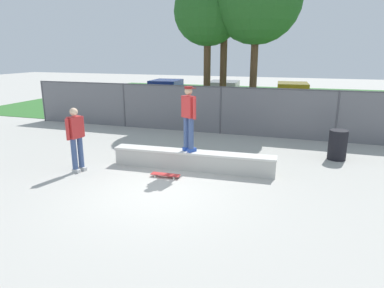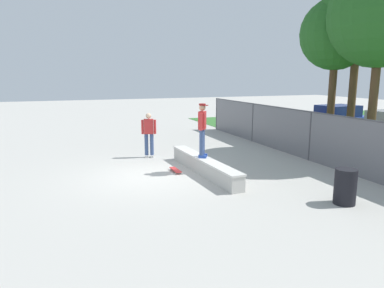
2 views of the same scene
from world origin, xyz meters
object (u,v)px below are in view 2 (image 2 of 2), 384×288
Objects in this scene: skateboarder at (202,128)px; concrete_ledge at (204,166)px; tree_near_left at (336,35)px; car_blue at (336,120)px; tree_near_right at (359,11)px; skateboard at (175,170)px; tree_mid at (381,15)px; bystander at (149,133)px; trash_bin at (345,187)px.

concrete_ledge is at bearing 7.71° from skateboarder.
concrete_ledge is 8.20m from tree_near_left.
car_blue is (-3.58, 3.63, -4.14)m from tree_near_left.
skateboarder is 0.25× the size of tree_near_right.
tree_mid is at bearing 81.06° from skateboard.
tree_near_right is at bearing 37.10° from tree_near_left.
car_blue is at bearing 116.25° from concrete_ledge.
concrete_ledge is 1.01m from skateboard.
skateboarder is 2.28× the size of skateboard.
concrete_ledge is at bearing -63.75° from car_blue.
tree_near_left is 1.20m from tree_near_right.
tree_near_left is at bearing -142.90° from tree_near_right.
skateboarder is 3.19m from bystander.
bystander is (-3.71, -7.80, -4.44)m from tree_mid.
tree_near_right is (0.65, 0.49, 0.89)m from tree_near_left.
tree_near_right is 7.92× the size of trash_bin.
tree_near_right is at bearing 164.13° from tree_mid.
car_blue is 4.59× the size of trash_bin.
skateboarder is at bearing -78.60° from tree_near_left.
skateboard is 0.44× the size of bystander.
tree_near_right is (-0.68, 7.07, 4.29)m from skateboarder.
concrete_ledge is at bearing 59.80° from skateboard.
trash_bin is at bearing -41.05° from car_blue.
concrete_ledge is at bearing -77.58° from tree_near_left.
bystander is at bearing -158.43° from skateboarder.
tree_mid is at bearing 127.74° from trash_bin.
skateboarder is at bearing -64.32° from car_blue.
skateboard is 9.30m from tree_mid.
concrete_ledge is 0.72× the size of tree_near_left.
tree_mid is 9.71m from bystander.
tree_near_right is 1.59m from tree_mid.
tree_mid is (0.80, 6.65, 3.87)m from skateboarder.
tree_near_right is (-0.30, 7.91, 5.79)m from skateboard.
tree_near_left is at bearing -45.39° from car_blue.
bystander reaches higher than trash_bin.
car_blue reaches higher than concrete_ledge.
skateboard is at bearing -114.36° from skateboarder.
skateboard is (-0.50, -0.86, -0.20)m from concrete_ledge.
bystander is (-1.59, -7.73, -3.97)m from tree_near_left.
tree_near_right is 1.01× the size of tree_mid.
concrete_ledge is at bearing -95.84° from tree_mid.
skateboarder is 1.01× the size of bystander.
skateboarder is at bearing 21.57° from bystander.
tree_near_left is 2.18m from tree_mid.
tree_mid is 7.39m from trash_bin.
tree_mid is 1.71× the size of car_blue.
tree_mid reaches higher than tree_near_left.
car_blue is 11.54m from bystander.
trash_bin is (4.14, 2.33, -1.10)m from skateboarder.
skateboard is at bearing -87.86° from tree_near_right.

